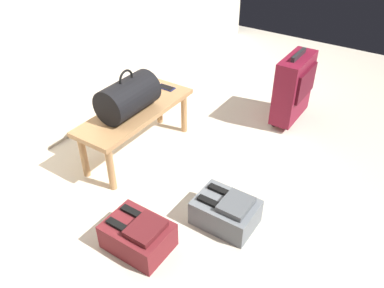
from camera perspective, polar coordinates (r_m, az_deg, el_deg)
ground_plane at (r=2.61m, az=5.89°, el=-9.63°), size 6.60×6.60×0.00m
bench at (r=2.94m, az=-8.21°, el=4.13°), size 1.00×0.36×0.39m
duffel_bag_black at (r=2.80m, az=-9.40°, el=6.87°), size 0.44×0.26×0.34m
cell_phone at (r=3.18m, az=-3.84°, el=8.29°), size 0.07×0.14×0.01m
suitcase_upright_burgundy at (r=3.43m, az=14.73°, el=8.09°), size 0.47×0.21×0.64m
backpack_grey at (r=2.46m, az=5.03°, el=-9.84°), size 0.28×0.38×0.21m
backpack_maroon at (r=2.34m, az=-7.91°, el=-13.14°), size 0.28×0.38×0.21m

